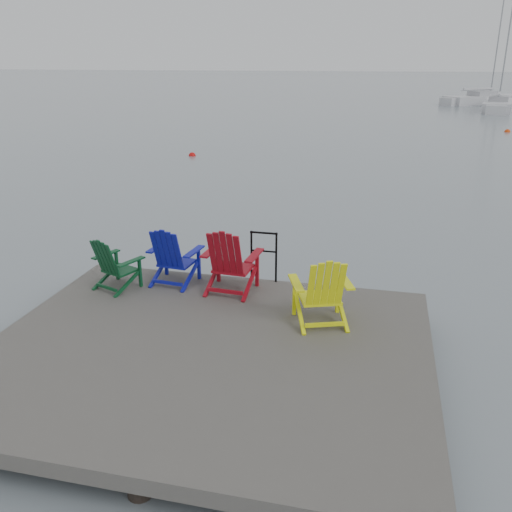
% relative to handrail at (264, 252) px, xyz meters
% --- Properties ---
extents(ground, '(400.00, 400.00, 0.00)m').
position_rel_handrail_xyz_m(ground, '(-0.25, -2.45, -1.04)').
color(ground, slate).
rests_on(ground, ground).
extents(dock, '(6.00, 5.00, 1.40)m').
position_rel_handrail_xyz_m(dock, '(-0.25, -2.45, -0.69)').
color(dock, '#292724').
rests_on(dock, ground).
extents(handrail, '(0.48, 0.04, 0.90)m').
position_rel_handrail_xyz_m(handrail, '(0.00, 0.00, 0.00)').
color(handrail, black).
rests_on(handrail, dock).
extents(chair_green, '(0.88, 0.84, 0.91)m').
position_rel_handrail_xyz_m(chair_green, '(-2.37, -0.92, -0.08)').
color(chair_green, '#0B3E1E').
rests_on(chair_green, dock).
extents(chair_blue, '(0.88, 0.82, 1.03)m').
position_rel_handrail_xyz_m(chair_blue, '(-1.49, -0.49, -0.02)').
color(chair_blue, '#0E1399').
rests_on(chair_blue, dock).
extents(chair_red, '(0.94, 0.88, 1.12)m').
position_rel_handrail_xyz_m(chair_red, '(-0.44, -0.60, 0.03)').
color(chair_red, maroon).
rests_on(chair_red, dock).
extents(chair_yellow, '(1.03, 0.98, 1.07)m').
position_rel_handrail_xyz_m(chair_yellow, '(1.18, -1.42, 0.00)').
color(chair_yellow, '#EBF20D').
rests_on(chair_yellow, dock).
extents(sailboat_near, '(3.75, 8.56, 11.47)m').
position_rel_handrail_xyz_m(sailboat_near, '(11.07, 42.94, -0.69)').
color(sailboat_near, silver).
rests_on(sailboat_near, ground).
extents(sailboat_mid, '(8.68, 7.48, 12.53)m').
position_rel_handrail_xyz_m(sailboat_mid, '(11.19, 50.20, -0.69)').
color(sailboat_mid, silver).
rests_on(sailboat_mid, ground).
extents(buoy_b, '(0.33, 0.33, 0.33)m').
position_rel_handrail_xyz_m(buoy_b, '(-6.65, 14.85, -1.04)').
color(buoy_b, '#BD0C0B').
rests_on(buoy_b, ground).
extents(buoy_d, '(0.35, 0.35, 0.35)m').
position_rel_handrail_xyz_m(buoy_d, '(9.05, 27.37, -1.04)').
color(buoy_d, red).
rests_on(buoy_d, ground).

